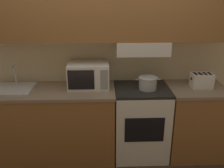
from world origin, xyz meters
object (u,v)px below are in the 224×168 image
Objects in this scene: stove_range at (141,122)px; cooking_pot at (148,83)px; toaster at (202,80)px; sink_basin at (12,89)px; microwave at (89,75)px.

cooking_pot reaches higher than stove_range.
cooking_pot is at bearing -177.37° from toaster.
sink_basin reaches higher than stove_range.
microwave reaches higher than stove_range.
cooking_pot is at bearing -1.08° from sink_basin.
cooking_pot is 0.62× the size of microwave.
stove_range is at bearing 0.18° from sink_basin.
stove_range is 0.89m from toaster.
toaster is at bearing 2.63° from cooking_pot.
toaster is at bearing -0.00° from sink_basin.
sink_basin reaches higher than cooking_pot.
cooking_pot is 0.65m from toaster.
microwave is at bearing 5.36° from sink_basin.
cooking_pot is at bearing -9.29° from microwave.
microwave is 1.35m from toaster.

